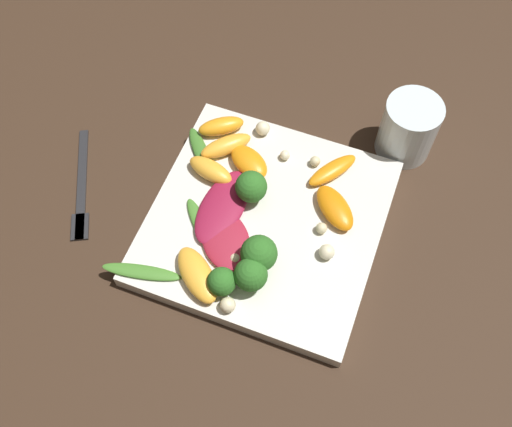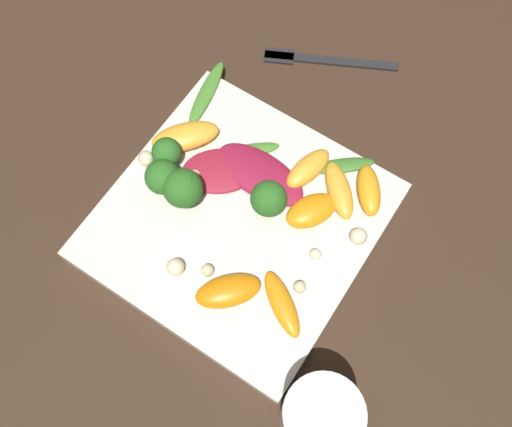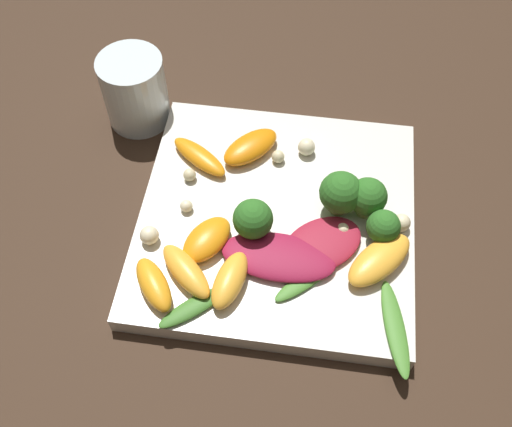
{
  "view_description": "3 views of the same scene",
  "coord_description": "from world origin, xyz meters",
  "views": [
    {
      "loc": [
        0.11,
        -0.32,
        0.65
      ],
      "look_at": [
        -0.01,
        -0.01,
        0.04
      ],
      "focal_mm": 42.0,
      "sensor_mm": 36.0,
      "label": 1
    },
    {
      "loc": [
        0.19,
        0.14,
        0.6
      ],
      "look_at": [
        -0.01,
        0.02,
        0.04
      ],
      "focal_mm": 42.0,
      "sensor_mm": 36.0,
      "label": 2
    },
    {
      "loc": [
        -0.33,
        -0.03,
        0.51
      ],
      "look_at": [
        -0.01,
        0.02,
        0.03
      ],
      "focal_mm": 42.0,
      "sensor_mm": 36.0,
      "label": 3
    }
  ],
  "objects": [
    {
      "name": "fork",
      "position": [
        -0.23,
        -0.04,
        0.0
      ],
      "size": [
        0.09,
        0.15,
        0.01
      ],
      "color": "#262628",
      "rests_on": "ground_plane"
    },
    {
      "name": "orange_segment_2",
      "position": [
        0.05,
        0.09,
        0.03
      ],
      "size": [
        0.06,
        0.07,
        0.01
      ],
      "color": "orange",
      "rests_on": "plate"
    },
    {
      "name": "orange_segment_0",
      "position": [
        -0.04,
        0.06,
        0.03
      ],
      "size": [
        0.07,
        0.06,
        0.02
      ],
      "color": "orange",
      "rests_on": "plate"
    },
    {
      "name": "drinking_glass",
      "position": [
        0.13,
        0.17,
        0.04
      ],
      "size": [
        0.07,
        0.07,
        0.08
      ],
      "color": "silver",
      "rests_on": "ground_plane"
    },
    {
      "name": "arugula_sprig_1",
      "position": [
        -0.11,
        -0.12,
        0.02
      ],
      "size": [
        0.09,
        0.04,
        0.01
      ],
      "color": "#47842D",
      "rests_on": "plate"
    },
    {
      "name": "orange_segment_5",
      "position": [
        -0.08,
        0.07,
        0.03
      ],
      "size": [
        0.06,
        0.07,
        0.02
      ],
      "color": "#FCAD33",
      "rests_on": "plate"
    },
    {
      "name": "macadamia_nut_2",
      "position": [
        0.0,
        -0.12,
        0.03
      ],
      "size": [
        0.02,
        0.02,
        0.02
      ],
      "color": "beige",
      "rests_on": "plate"
    },
    {
      "name": "orange_segment_3",
      "position": [
        -0.04,
        -0.1,
        0.03
      ],
      "size": [
        0.08,
        0.07,
        0.02
      ],
      "color": "#FCAD33",
      "rests_on": "plate"
    },
    {
      "name": "macadamia_nut_6",
      "position": [
        -0.01,
        0.09,
        0.03
      ],
      "size": [
        0.01,
        0.01,
        0.01
      ],
      "color": "beige",
      "rests_on": "plate"
    },
    {
      "name": "broccoli_floret_0",
      "position": [
        0.01,
        -0.06,
        0.05
      ],
      "size": [
        0.04,
        0.04,
        0.05
      ],
      "color": "#84AD5B",
      "rests_on": "plate"
    },
    {
      "name": "ground_plane",
      "position": [
        0.0,
        0.0,
        0.0
      ],
      "size": [
        2.4,
        2.4,
        0.0
      ],
      "primitive_type": "plane",
      "color": "#382619"
    },
    {
      "name": "plate",
      "position": [
        0.0,
        0.0,
        0.01
      ],
      "size": [
        0.27,
        0.27,
        0.02
      ],
      "color": "silver",
      "rests_on": "ground_plane"
    },
    {
      "name": "macadamia_nut_1",
      "position": [
        0.07,
        0.01,
        0.03
      ],
      "size": [
        0.01,
        0.01,
        0.01
      ],
      "color": "beige",
      "rests_on": "plate"
    },
    {
      "name": "macadamia_nut_5",
      "position": [
        -0.05,
        0.12,
        0.03
      ],
      "size": [
        0.02,
        0.02,
        0.02
      ],
      "color": "beige",
      "rests_on": "plate"
    },
    {
      "name": "macadamia_nut_0",
      "position": [
        0.03,
        0.09,
        0.03
      ],
      "size": [
        0.01,
        0.01,
        0.01
      ],
      "color": "beige",
      "rests_on": "plate"
    },
    {
      "name": "arugula_sprig_2",
      "position": [
        -0.11,
        0.06,
        0.02
      ],
      "size": [
        0.06,
        0.06,
        0.01
      ],
      "color": "#3D7528",
      "rests_on": "plate"
    },
    {
      "name": "broccoli_floret_3",
      "position": [
        0.01,
        -0.09,
        0.05
      ],
      "size": [
        0.04,
        0.04,
        0.05
      ],
      "color": "#84AD5B",
      "rests_on": "plate"
    },
    {
      "name": "radicchio_leaf_0",
      "position": [
        -0.05,
        -0.01,
        0.03
      ],
      "size": [
        0.06,
        0.11,
        0.01
      ],
      "color": "maroon",
      "rests_on": "plate"
    },
    {
      "name": "macadamia_nut_4",
      "position": [
        0.08,
        -0.02,
        0.03
      ],
      "size": [
        0.02,
        0.02,
        0.02
      ],
      "color": "beige",
      "rests_on": "plate"
    },
    {
      "name": "orange_segment_1",
      "position": [
        -0.08,
        0.03,
        0.03
      ],
      "size": [
        0.06,
        0.04,
        0.02
      ],
      "color": "#FCAD33",
      "rests_on": "plate"
    },
    {
      "name": "orange_segment_6",
      "position": [
        0.07,
        0.04,
        0.03
      ],
      "size": [
        0.07,
        0.07,
        0.02
      ],
      "color": "orange",
      "rests_on": "plate"
    },
    {
      "name": "arugula_sprig_0",
      "position": [
        -0.07,
        -0.04,
        0.02
      ],
      "size": [
        0.06,
        0.06,
        0.01
      ],
      "color": "#47842D",
      "rests_on": "plate"
    },
    {
      "name": "orange_segment_4",
      "position": [
        -0.1,
        0.1,
        0.03
      ],
      "size": [
        0.06,
        0.05,
        0.02
      ],
      "color": "orange",
      "rests_on": "plate"
    },
    {
      "name": "broccoli_floret_2",
      "position": [
        -0.01,
        -0.1,
        0.04
      ],
      "size": [
        0.03,
        0.03,
        0.04
      ],
      "color": "#84AD5B",
      "rests_on": "plate"
    },
    {
      "name": "broccoli_floret_1",
      "position": [
        -0.03,
        0.02,
        0.05
      ],
      "size": [
        0.04,
        0.04,
        0.04
      ],
      "color": "#84AD5B",
      "rests_on": "plate"
    },
    {
      "name": "macadamia_nut_3",
      "position": [
        -0.01,
        -0.07,
        0.03
      ],
      "size": [
        0.01,
        0.01,
        0.01
      ],
      "color": "beige",
      "rests_on": "plate"
    },
    {
      "name": "radicchio_leaf_1",
      "position": [
        -0.03,
        -0.05,
        0.03
      ],
      "size": [
        0.09,
        0.1,
        0.01
      ],
      "color": "maroon",
      "rests_on": "plate"
    }
  ]
}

